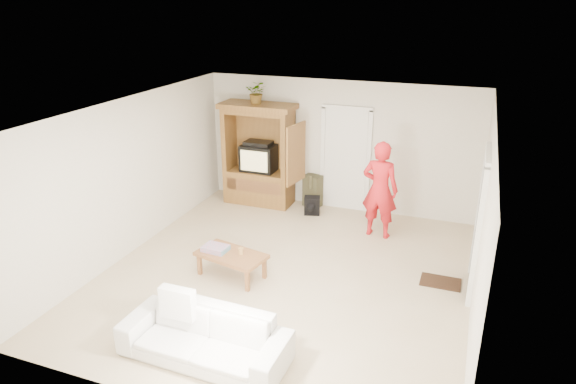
{
  "coord_description": "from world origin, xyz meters",
  "views": [
    {
      "loc": [
        2.5,
        -6.6,
        4.1
      ],
      "look_at": [
        -0.19,
        0.6,
        1.15
      ],
      "focal_mm": 32.0,
      "sensor_mm": 36.0,
      "label": 1
    }
  ],
  "objects_px": {
    "armoire": "(260,161)",
    "man": "(380,190)",
    "sofa": "(204,337)",
    "coffee_table": "(231,256)"
  },
  "relations": [
    {
      "from": "sofa",
      "to": "coffee_table",
      "type": "height_order",
      "value": "sofa"
    },
    {
      "from": "coffee_table",
      "to": "armoire",
      "type": "bearing_deg",
      "value": 116.74
    },
    {
      "from": "man",
      "to": "sofa",
      "type": "bearing_deg",
      "value": 78.72
    },
    {
      "from": "armoire",
      "to": "man",
      "type": "xyz_separation_m",
      "value": [
        2.63,
        -0.74,
        -0.02
      ]
    },
    {
      "from": "armoire",
      "to": "man",
      "type": "distance_m",
      "value": 2.74
    },
    {
      "from": "armoire",
      "to": "sofa",
      "type": "relative_size",
      "value": 1.03
    },
    {
      "from": "armoire",
      "to": "man",
      "type": "relative_size",
      "value": 1.18
    },
    {
      "from": "armoire",
      "to": "coffee_table",
      "type": "xyz_separation_m",
      "value": [
        0.8,
        -3.0,
        -0.57
      ]
    },
    {
      "from": "armoire",
      "to": "sofa",
      "type": "bearing_deg",
      "value": -74.31
    },
    {
      "from": "man",
      "to": "coffee_table",
      "type": "height_order",
      "value": "man"
    }
  ]
}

